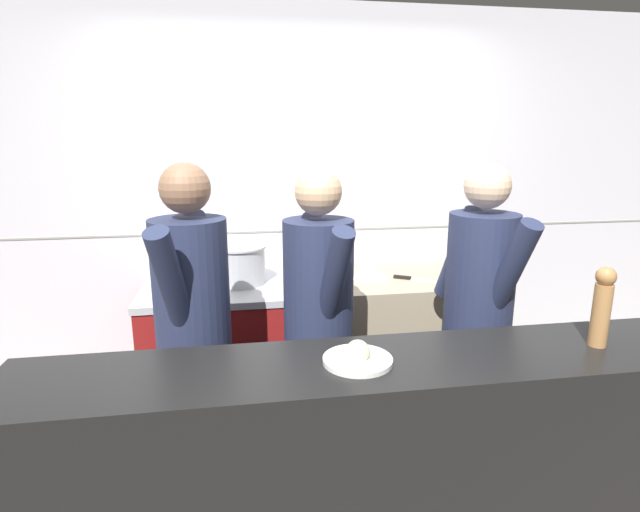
% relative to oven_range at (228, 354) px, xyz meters
% --- Properties ---
extents(wall_back_tiled, '(8.00, 0.06, 2.60)m').
position_rel_oven_range_xyz_m(wall_back_tiled, '(0.52, 0.40, 0.85)').
color(wall_back_tiled, silver).
rests_on(wall_back_tiled, ground_plane).
extents(oven_range, '(0.98, 0.71, 0.90)m').
position_rel_oven_range_xyz_m(oven_range, '(0.00, 0.00, 0.00)').
color(oven_range, maroon).
rests_on(oven_range, ground_plane).
extents(prep_counter, '(1.00, 0.65, 0.90)m').
position_rel_oven_range_xyz_m(prep_counter, '(1.05, -0.00, -0.01)').
color(prep_counter, gray).
rests_on(prep_counter, ground_plane).
extents(pass_counter, '(2.53, 0.45, 1.01)m').
position_rel_oven_range_xyz_m(pass_counter, '(0.54, -1.38, 0.05)').
color(pass_counter, black).
rests_on(pass_counter, ground_plane).
extents(stock_pot, '(0.35, 0.35, 0.24)m').
position_rel_oven_range_xyz_m(stock_pot, '(0.08, 0.03, 0.57)').
color(stock_pot, '#B7BABF').
rests_on(stock_pot, oven_range).
extents(mixing_bowl_steel, '(0.23, 0.23, 0.08)m').
position_rel_oven_range_xyz_m(mixing_bowl_steel, '(0.91, 0.03, 0.49)').
color(mixing_bowl_steel, '#B7BABF').
rests_on(mixing_bowl_steel, prep_counter).
extents(chefs_knife, '(0.34, 0.22, 0.02)m').
position_rel_oven_range_xyz_m(chefs_knife, '(1.19, -0.08, 0.45)').
color(chefs_knife, '#B7BABF').
rests_on(chefs_knife, prep_counter).
extents(plated_dish_main, '(0.24, 0.24, 0.09)m').
position_rel_oven_range_xyz_m(plated_dish_main, '(0.49, -1.38, 0.58)').
color(plated_dish_main, white).
rests_on(plated_dish_main, pass_counter).
extents(pepper_mill, '(0.07, 0.07, 0.31)m').
position_rel_oven_range_xyz_m(pepper_mill, '(1.42, -1.39, 0.72)').
color(pepper_mill, '#AD7A47').
rests_on(pepper_mill, pass_counter).
extents(chef_head_cook, '(0.42, 0.73, 1.67)m').
position_rel_oven_range_xyz_m(chef_head_cook, '(-0.12, -0.74, 0.48)').
color(chef_head_cook, black).
rests_on(chef_head_cook, ground_plane).
extents(chef_sous, '(0.39, 0.72, 1.64)m').
position_rel_oven_range_xyz_m(chef_sous, '(0.46, -0.71, 0.46)').
color(chef_sous, black).
rests_on(chef_sous, ground_plane).
extents(chef_line, '(0.39, 0.73, 1.66)m').
position_rel_oven_range_xyz_m(chef_line, '(1.27, -0.73, 0.47)').
color(chef_line, black).
rests_on(chef_line, ground_plane).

